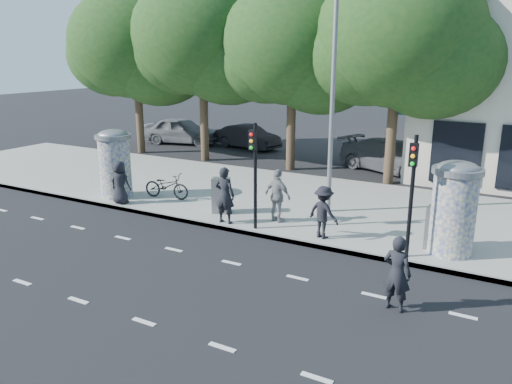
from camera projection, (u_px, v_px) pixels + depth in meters
The scene contains 25 objects.
ground at pixel (202, 283), 12.61m from camera, with size 120.00×120.00×0.00m, color black.
sidewalk at pixel (316, 204), 18.91m from camera, with size 40.00×8.00×0.15m, color gray.
curb at pixel (267, 236), 15.58m from camera, with size 40.00×0.10×0.16m, color slate.
lane_dash_near at pixel (144, 322), 10.75m from camera, with size 32.00×0.12×0.01m, color silver.
lane_dash_far at pixel (231, 263), 13.79m from camera, with size 32.00×0.12×0.01m, color silver.
ad_column_left at pixel (115, 162), 19.34m from camera, with size 1.36×1.36×2.65m.
ad_column_right at pixel (454, 206), 13.74m from camera, with size 1.36×1.36×2.65m.
traffic_pole_near at pixel (254, 166), 15.49m from camera, with size 0.22×0.31×3.40m.
traffic_pole_far at pixel (412, 184), 13.26m from camera, with size 0.22×0.31×3.40m.
street_lamp at pixel (333, 78), 16.55m from camera, with size 0.25×0.93×8.00m.
tree_far_left at pixel (135, 42), 27.55m from camera, with size 7.20×7.20×9.26m.
tree_mid_left at pixel (202, 35), 25.37m from camera, with size 7.20×7.20×9.57m.
tree_near_left at pixel (293, 43), 23.33m from camera, with size 6.80×6.80×8.97m.
tree_center at pixel (399, 36), 20.60m from camera, with size 7.00×7.00×9.30m.
ped_a at pixel (120, 183), 18.56m from camera, with size 0.78×0.51×1.60m, color black.
ped_b at pixel (225, 195), 16.37m from camera, with size 0.69×0.45×1.90m, color black.
ped_d at pixel (323, 212), 15.07m from camera, with size 1.05×0.60×1.62m, color black.
ped_e at pixel (278, 196), 16.50m from camera, with size 1.05×0.60×1.80m, color gray.
man_road at pixel (397, 273), 11.05m from camera, with size 0.64×0.42×1.76m, color black.
bicycle at pixel (167, 186), 19.32m from camera, with size 1.88×0.66×0.99m, color black.
cabinet_left at pixel (221, 195), 17.53m from camera, with size 0.60×0.43×1.25m, color slate.
cabinet_right at pixel (437, 228), 14.23m from camera, with size 0.60×0.43×1.25m, color slate.
car_left at pixel (182, 131), 31.91m from camera, with size 4.92×1.98×1.68m, color slate.
car_mid at pixel (248, 137), 30.42m from camera, with size 4.26×1.49×1.40m, color black.
car_right at pixel (390, 156), 24.32m from camera, with size 5.28×2.15×1.53m, color #53555B.
Camera 1 is at (6.76, -9.45, 5.58)m, focal length 35.00 mm.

